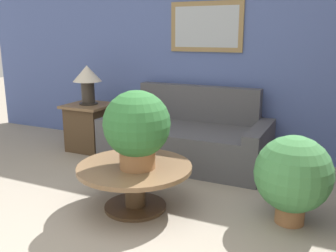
# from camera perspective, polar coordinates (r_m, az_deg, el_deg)

# --- Properties ---
(wall_back) EXTENTS (7.99, 0.09, 2.60)m
(wall_back) POSITION_cam_1_polar(r_m,az_deg,el_deg) (4.99, 8.42, 10.65)
(wall_back) COLOR #5166A8
(wall_back) RESTS_ON ground_plane
(couch_main) EXTENTS (2.01, 1.00, 0.92)m
(couch_main) POSITION_cam_1_polar(r_m,az_deg,el_deg) (4.71, 2.91, -1.99)
(couch_main) COLOR #4C4C51
(couch_main) RESTS_ON ground_plane
(coffee_table) EXTENTS (1.04, 1.04, 0.42)m
(coffee_table) POSITION_cam_1_polar(r_m,az_deg,el_deg) (3.46, -5.09, -7.75)
(coffee_table) COLOR #4C3823
(coffee_table) RESTS_ON ground_plane
(side_table) EXTENTS (0.59, 0.59, 0.64)m
(side_table) POSITION_cam_1_polar(r_m,az_deg,el_deg) (5.29, -11.83, -0.08)
(side_table) COLOR #4C3823
(side_table) RESTS_ON ground_plane
(table_lamp) EXTENTS (0.39, 0.39, 0.53)m
(table_lamp) POSITION_cam_1_polar(r_m,az_deg,el_deg) (5.17, -12.19, 7.09)
(table_lamp) COLOR #2D2823
(table_lamp) RESTS_ON side_table
(potted_plant_on_table) EXTENTS (0.59, 0.59, 0.69)m
(potted_plant_on_table) POSITION_cam_1_polar(r_m,az_deg,el_deg) (3.25, -4.77, -0.13)
(potted_plant_on_table) COLOR #9E6B42
(potted_plant_on_table) RESTS_ON coffee_table
(potted_plant_floor) EXTENTS (0.65, 0.65, 0.77)m
(potted_plant_floor) POSITION_cam_1_polar(r_m,az_deg,el_deg) (3.32, 18.51, -7.15)
(potted_plant_floor) COLOR #9E6B42
(potted_plant_floor) RESTS_ON ground_plane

